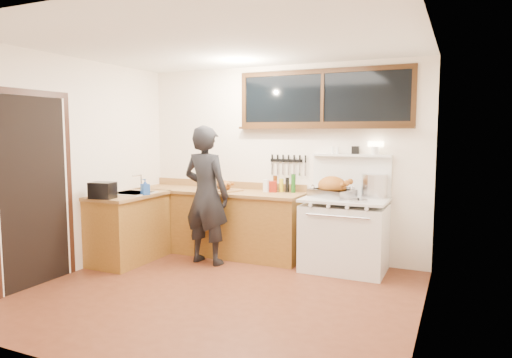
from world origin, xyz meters
The scene contains 20 objects.
ground_plane centered at (0.00, 0.00, -0.01)m, with size 4.00×3.50×0.02m, color #5A2917.
room_shell centered at (0.00, 0.00, 1.65)m, with size 4.10×3.60×2.65m.
counter_back centered at (-0.80, 1.45, 0.45)m, with size 2.44×0.64×1.00m.
counter_left centered at (-1.70, 0.62, 0.45)m, with size 0.64×1.09×0.90m.
sink_unit centered at (-1.68, 0.70, 0.85)m, with size 0.50×0.45×0.37m.
vintage_stove centered at (1.00, 1.41, 0.47)m, with size 1.02×0.74×1.59m.
back_window centered at (0.60, 1.72, 2.06)m, with size 2.32×0.13×0.77m.
left_doorway centered at (-1.99, -0.55, 1.09)m, with size 0.02×1.04×2.17m.
knife_strip centered at (0.12, 1.73, 1.31)m, with size 0.52×0.03×0.28m.
man centered at (-0.71, 0.97, 0.90)m, with size 0.69×0.49×1.79m.
soap_bottle centered at (-1.43, 0.65, 1.00)m, with size 0.12×0.13×0.21m.
toaster centered at (-1.70, 0.17, 1.00)m, with size 0.32×0.25×0.20m.
cutting_board centered at (-0.69, 1.42, 0.96)m, with size 0.52×0.44×0.15m.
roast_turkey centered at (0.83, 1.44, 1.00)m, with size 0.60×0.53×0.26m.
stockpot centered at (1.31, 1.62, 1.05)m, with size 0.41×0.41×0.29m.
saucepan centered at (0.94, 1.68, 0.96)m, with size 0.20×0.29×0.11m.
pot_lid centered at (1.20, 1.23, 0.91)m, with size 0.25×0.25×0.04m.
coffee_tin centered at (-0.02, 1.56, 0.98)m, with size 0.12×0.11×0.15m.
pitcher centered at (-0.11, 1.54, 0.99)m, with size 0.09×0.09×0.17m.
bottle_cluster centered at (0.12, 1.63, 1.01)m, with size 0.32×0.06×0.25m.
Camera 1 is at (2.28, -4.08, 1.72)m, focal length 32.00 mm.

